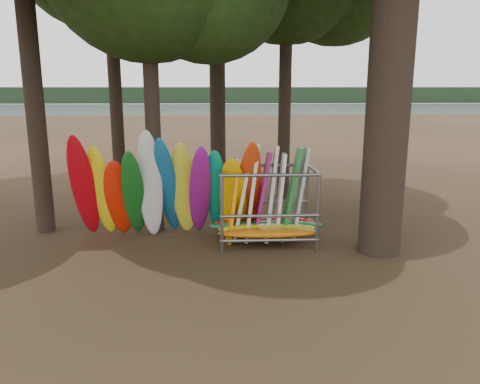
{
  "coord_description": "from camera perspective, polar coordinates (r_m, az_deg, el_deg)",
  "views": [
    {
      "loc": [
        0.02,
        -10.66,
        4.15
      ],
      "look_at": [
        0.63,
        1.5,
        1.4
      ],
      "focal_mm": 35.0,
      "sensor_mm": 36.0,
      "label": 1
    }
  ],
  "objects": [
    {
      "name": "ground",
      "position": [
        11.44,
        -2.81,
        -8.56
      ],
      "size": [
        120.0,
        120.0,
        0.0
      ],
      "primitive_type": "plane",
      "color": "#47331E",
      "rests_on": "ground"
    },
    {
      "name": "lake",
      "position": [
        70.78,
        -2.92,
        9.36
      ],
      "size": [
        160.0,
        160.0,
        0.0
      ],
      "primitive_type": "plane",
      "color": "gray",
      "rests_on": "ground"
    },
    {
      "name": "far_shore",
      "position": [
        120.67,
        -2.94,
        11.71
      ],
      "size": [
        160.0,
        4.0,
        4.0
      ],
      "primitive_type": "cube",
      "color": "black",
      "rests_on": "ground"
    },
    {
      "name": "kayak_row",
      "position": [
        12.95,
        -9.18,
        0.1
      ],
      "size": [
        5.2,
        2.19,
        3.21
      ],
      "color": "red",
      "rests_on": "ground"
    },
    {
      "name": "storage_rack",
      "position": [
        12.62,
        3.3,
        -1.94
      ],
      "size": [
        3.15,
        1.58,
        2.68
      ],
      "color": "slate",
      "rests_on": "ground"
    }
  ]
}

